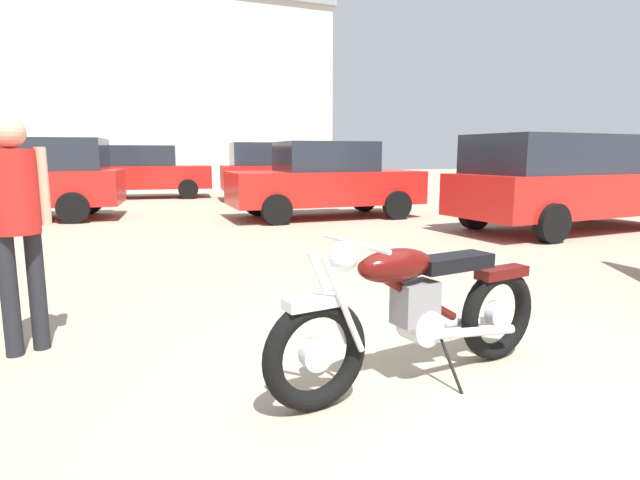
% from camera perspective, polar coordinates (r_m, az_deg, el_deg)
% --- Properties ---
extents(ground_plane, '(80.00, 80.00, 0.00)m').
position_cam_1_polar(ground_plane, '(3.46, 14.66, -14.88)').
color(ground_plane, gray).
extents(vintage_motorcycle, '(2.06, 0.67, 0.94)m').
position_cam_1_polar(vintage_motorcycle, '(3.25, 10.45, -7.78)').
color(vintage_motorcycle, black).
rests_on(vintage_motorcycle, ground_plane).
extents(bystander, '(0.41, 0.30, 1.66)m').
position_cam_1_polar(bystander, '(4.13, -30.46, 2.77)').
color(bystander, black).
rests_on(bystander, ground_plane).
extents(blue_hatchback_right, '(4.83, 2.28, 1.74)m').
position_cam_1_polar(blue_hatchback_right, '(12.88, -31.06, 6.03)').
color(blue_hatchback_right, black).
rests_on(blue_hatchback_right, ground_plane).
extents(silver_sedan_mid, '(4.86, 2.35, 1.74)m').
position_cam_1_polar(silver_sedan_mid, '(10.59, 25.67, 6.00)').
color(silver_sedan_mid, black).
rests_on(silver_sedan_mid, ground_plane).
extents(pale_sedan_back, '(4.22, 1.96, 1.67)m').
position_cam_1_polar(pale_sedan_back, '(11.56, 0.56, 6.62)').
color(pale_sedan_back, black).
rests_on(pale_sedan_back, ground_plane).
extents(red_hatchback_near, '(4.82, 2.25, 1.74)m').
position_cam_1_polar(red_hatchback_near, '(16.25, -2.78, 7.79)').
color(red_hatchback_near, black).
rests_on(red_hatchback_near, ground_plane).
extents(white_estate_far, '(4.33, 2.19, 1.67)m').
position_cam_1_polar(white_estate_far, '(17.82, -18.76, 7.11)').
color(white_estate_far, black).
rests_on(white_estate_far, ground_plane).
extents(industrial_building, '(21.67, 15.01, 19.45)m').
position_cam_1_polar(industrial_building, '(31.66, -21.74, 14.67)').
color(industrial_building, beige).
rests_on(industrial_building, ground_plane).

